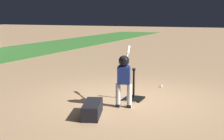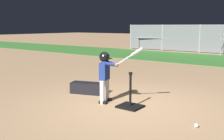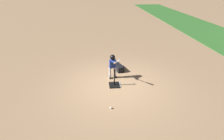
% 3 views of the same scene
% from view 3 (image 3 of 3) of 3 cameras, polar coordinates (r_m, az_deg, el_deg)
% --- Properties ---
extents(ground_plane, '(90.00, 90.00, 0.00)m').
position_cam_3_polar(ground_plane, '(7.48, 1.39, -4.96)').
color(ground_plane, tan).
extents(home_plate, '(0.47, 0.47, 0.02)m').
position_cam_3_polar(home_plate, '(7.49, 1.10, -4.83)').
color(home_plate, white).
rests_on(home_plate, ground_plane).
extents(batting_tee, '(0.48, 0.44, 0.75)m').
position_cam_3_polar(batting_tee, '(7.42, 0.76, -4.44)').
color(batting_tee, black).
rests_on(batting_tee, ground_plane).
extents(batter_child, '(0.98, 0.42, 1.27)m').
position_cam_3_polar(batter_child, '(7.68, 0.25, 2.07)').
color(batter_child, silver).
rests_on(batter_child, ground_plane).
extents(baseball, '(0.07, 0.07, 0.07)m').
position_cam_3_polar(baseball, '(6.21, -0.30, -12.21)').
color(baseball, white).
rests_on(baseball, ground_plane).
extents(equipment_bag, '(0.90, 0.57, 0.28)m').
position_cam_3_polar(equipment_bag, '(8.73, 1.87, 1.04)').
color(equipment_bag, black).
rests_on(equipment_bag, ground_plane).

